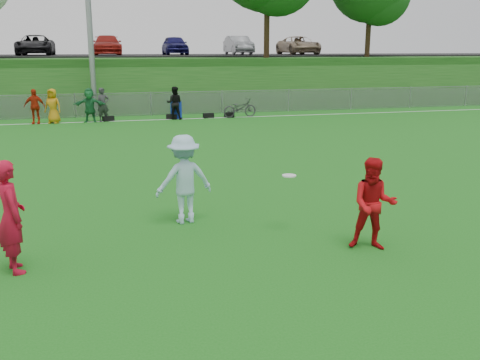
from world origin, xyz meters
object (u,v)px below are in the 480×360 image
object	(u,v)px
player_red_left	(11,217)
player_blue	(184,179)
frisbee	(289,176)
recycling_bin	(176,110)
bicycle	(240,108)
player_red_center	(374,204)

from	to	relation	value
player_red_left	player_blue	bearing A→B (deg)	-80.25
player_blue	frisbee	distance (m)	2.24
player_blue	recycling_bin	bearing A→B (deg)	-106.64
frisbee	player_red_left	bearing A→B (deg)	-171.07
frisbee	recycling_bin	distance (m)	18.34
recycling_bin	bicycle	bearing A→B (deg)	-5.91
player_blue	bicycle	size ratio (longest dim) A/B	0.98
recycling_bin	bicycle	size ratio (longest dim) A/B	0.47
player_red_left	player_red_center	distance (m)	6.27
frisbee	recycling_bin	bearing A→B (deg)	89.38
frisbee	player_blue	bearing A→B (deg)	151.43
player_red_left	recycling_bin	distance (m)	19.85
player_red_left	frisbee	size ratio (longest dim) A/B	6.71
bicycle	recycling_bin	bearing A→B (deg)	70.90
player_blue	frisbee	world-z (taller)	player_blue
player_red_left	recycling_bin	xyz separation A→B (m)	(5.28, 19.13, -0.50)
player_red_center	player_blue	xyz separation A→B (m)	(-3.12, 2.41, 0.08)
player_red_center	recycling_bin	world-z (taller)	player_red_center
player_red_center	bicycle	distance (m)	19.47
recycling_bin	player_red_center	bearing A→B (deg)	-87.19
bicycle	frisbee	bearing A→B (deg)	155.58
bicycle	player_red_center	bearing A→B (deg)	159.71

